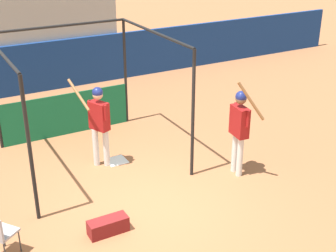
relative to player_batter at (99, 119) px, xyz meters
name	(u,v)px	position (x,y,z in m)	size (l,w,h in m)	color
ground_plane	(149,208)	(0.15, -2.04, -1.11)	(60.00, 60.00, 0.00)	#935B38
outfield_wall	(39,67)	(0.15, 5.51, -0.33)	(24.00, 0.12, 1.56)	navy
bleacher_section	(23,31)	(0.15, 7.17, 0.51)	(5.40, 3.20, 3.24)	#9E9E99
batting_cage	(73,97)	(-0.12, 1.29, 0.10)	(3.35, 3.39, 2.77)	black
home_plate	(117,161)	(0.36, 0.00, -1.10)	(0.44, 0.44, 0.02)	white
player_batter	(99,119)	(0.00, 0.00, 0.00)	(0.68, 0.76, 1.95)	silver
player_waiting	(240,124)	(2.40, -1.77, 0.04)	(0.53, 0.83, 2.19)	silver
equipment_bag	(108,226)	(-0.81, -2.37, -0.97)	(0.70, 0.28, 0.28)	maroon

